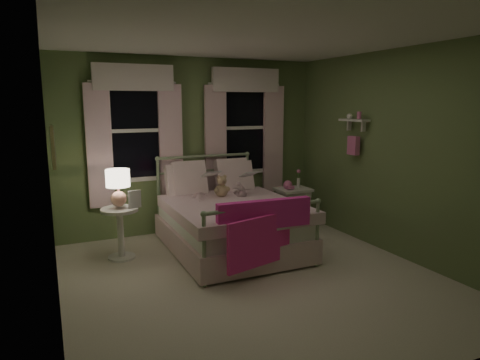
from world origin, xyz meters
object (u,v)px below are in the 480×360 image
nightstand_left (120,226)px  bed (229,221)px  table_lamp (118,184)px  child_right (236,177)px  child_left (198,178)px  nightstand_right (293,195)px  teddy_bear (222,188)px

nightstand_left → bed: bearing=-10.0°
nightstand_left → table_lamp: 0.54m
table_lamp → bed: bearing=-10.0°
child_right → nightstand_left: (-1.66, -0.18, -0.48)m
bed → child_right: size_ratio=3.06×
child_left → table_lamp: child_left is taller
bed → nightstand_left: (-1.38, 0.24, 0.03)m
bed → child_left: size_ratio=2.95×
bed → table_lamp: bed is taller
child_left → table_lamp: bearing=25.5°
bed → nightstand_right: bed is taller
bed → nightstand_left: 1.40m
child_left → nightstand_right: child_left is taller
nightstand_right → teddy_bear: bearing=-172.7°
nightstand_left → table_lamp: bearing=-90.0°
teddy_bear → child_left: bearing=150.5°
child_right → table_lamp: child_right is taller
child_left → teddy_bear: 0.34m
bed → teddy_bear: bed is taller
table_lamp → child_right: bearing=6.2°
nightstand_left → nightstand_right: 2.63m
child_right → teddy_bear: bearing=37.9°
child_left → child_right: 0.56m
bed → nightstand_left: bed is taller
child_right → nightstand_left: size_ratio=1.02×
child_left → teddy_bear: size_ratio=2.22×
teddy_bear → nightstand_right: bearing=7.3°
bed → nightstand_right: bearing=18.7°
teddy_bear → nightstand_left: size_ratio=0.48×
child_right → table_lamp: size_ratio=1.43×
child_left → nightstand_left: size_ratio=1.06×
teddy_bear → bed: bearing=-90.0°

